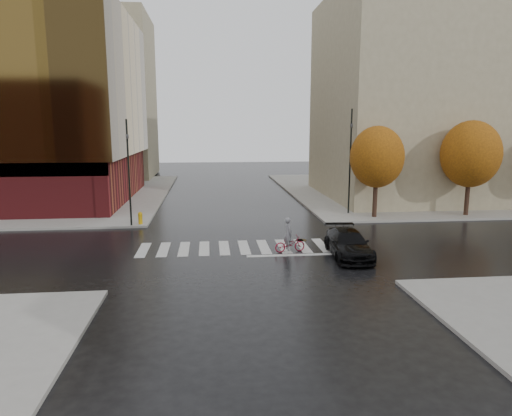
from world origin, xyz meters
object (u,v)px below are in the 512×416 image
(traffic_light_nw, at_px, (129,166))
(traffic_light_ne, at_px, (350,154))
(fire_hydrant, at_px, (140,217))
(sedan, at_px, (348,244))
(cyclist, at_px, (289,240))

(traffic_light_nw, relative_size, traffic_light_ne, 0.90)
(fire_hydrant, bearing_deg, traffic_light_nw, -151.92)
(traffic_light_nw, distance_m, fire_hydrant, 3.50)
(sedan, height_order, traffic_light_ne, traffic_light_ne)
(sedan, xyz_separation_m, fire_hydrant, (-11.71, 8.39, -0.07))
(traffic_light_nw, bearing_deg, traffic_light_ne, 109.45)
(fire_hydrant, bearing_deg, traffic_light_ne, 9.08)
(sedan, bearing_deg, cyclist, 161.80)
(sedan, relative_size, cyclist, 2.47)
(cyclist, xyz_separation_m, traffic_light_nw, (-9.38, 6.96, 3.41))
(cyclist, xyz_separation_m, traffic_light_ne, (6.23, 9.66, 3.95))
(traffic_light_nw, height_order, fire_hydrant, traffic_light_nw)
(cyclist, bearing_deg, fire_hydrant, 40.83)
(sedan, xyz_separation_m, traffic_light_nw, (-12.26, 8.10, 3.37))
(sedan, distance_m, fire_hydrant, 14.41)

